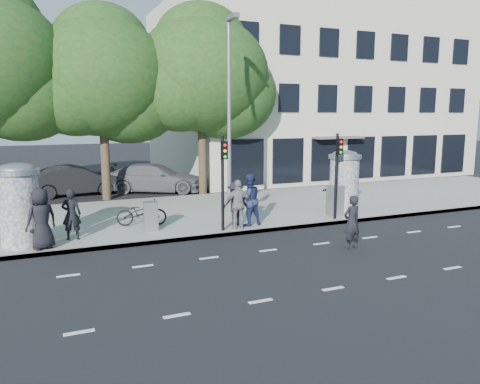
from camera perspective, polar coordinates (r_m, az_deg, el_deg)
name	(u,v)px	position (r m, az deg, el deg)	size (l,w,h in m)	color
ground	(290,263)	(13.85, 6.07, -8.62)	(120.00, 120.00, 0.00)	black
sidewalk	(206,212)	(20.48, -4.21, -2.42)	(40.00, 8.00, 0.15)	gray
curb	(241,233)	(16.89, 0.18, -4.97)	(40.00, 0.10, 0.16)	slate
lane_dash_near	(333,289)	(12.09, 11.26, -11.48)	(32.00, 0.12, 0.01)	silver
lane_dash_far	(268,250)	(15.03, 3.45, -7.11)	(32.00, 0.12, 0.01)	silver
ad_column_left	(19,203)	(16.21, -25.35, -1.22)	(1.36, 1.36, 2.65)	beige
ad_column_right	(344,180)	(20.13, 12.57, 1.40)	(1.36, 1.36, 2.65)	beige
traffic_pole_near	(223,173)	(16.48, -2.07, 2.30)	(0.22, 0.31, 3.40)	black
traffic_pole_far	(337,167)	(18.74, 11.77, 2.97)	(0.22, 0.31, 3.40)	black
street_lamp	(230,102)	(19.51, -1.27, 10.96)	(0.25, 0.93, 8.00)	slate
tree_near_left	(101,77)	(24.41, -16.55, 13.27)	(6.80, 6.80, 8.97)	#38281C
tree_center	(201,75)	(25.15, -4.73, 14.07)	(7.00, 7.00, 9.30)	#38281C
building	(301,91)	(36.52, 7.43, 12.08)	(20.30, 15.85, 12.00)	beige
ped_a	(41,219)	(15.64, -23.05, -3.02)	(0.94, 0.61, 1.92)	black
ped_b	(71,214)	(16.49, -19.86, -2.58)	(0.62, 0.41, 1.71)	black
ped_c	(249,200)	(17.45, 1.09, -0.95)	(0.95, 0.74, 1.96)	#1E274C
ped_d	(235,204)	(17.47, -0.55, -1.44)	(1.07, 0.62, 1.66)	black
ped_e	(239,204)	(16.94, -0.18, -1.53)	(1.06, 0.60, 1.81)	gray
ped_f	(341,192)	(20.26, 12.27, -0.04)	(1.60, 0.58, 1.73)	black
man_road	(352,222)	(15.44, 13.47, -3.59)	(0.63, 0.42, 1.74)	black
bicycle	(141,213)	(17.91, -11.92, -2.50)	(1.85, 0.65, 0.97)	black
cabinet_left	(151,216)	(17.10, -10.83, -2.91)	(0.50, 0.36, 1.04)	slate
cabinet_right	(335,200)	(19.62, 11.51, -1.01)	(0.60, 0.44, 1.26)	gray
car_mid	(76,180)	(26.35, -19.37, 1.34)	(4.86, 1.70, 1.60)	black
car_right	(155,178)	(26.40, -10.33, 1.70)	(5.40, 2.20, 1.57)	#5C5D64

